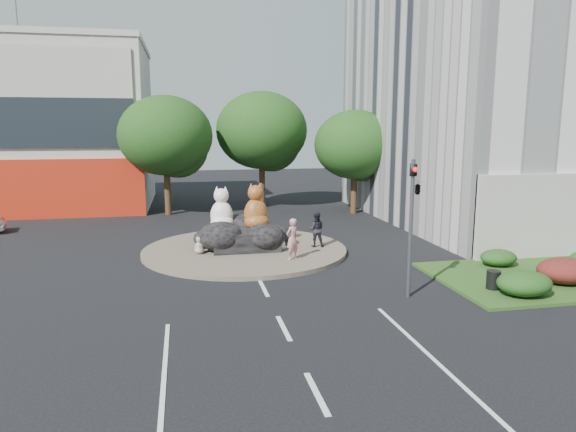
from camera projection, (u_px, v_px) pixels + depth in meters
name	position (u px, v px, depth m)	size (l,w,h in m)	color
ground	(284.00, 328.00, 15.75)	(120.00, 120.00, 0.00)	black
roundabout_island	(245.00, 250.00, 25.39)	(10.00, 10.00, 0.20)	brown
rock_plinth	(245.00, 239.00, 25.29)	(3.20, 2.60, 0.90)	black
grass_verge	(557.00, 277.00, 21.00)	(10.00, 6.00, 0.12)	#264717
tree_left	(167.00, 140.00, 35.38)	(6.46, 6.46, 8.27)	#382314
tree_mid	(262.00, 134.00, 38.64)	(6.84, 6.84, 8.76)	#382314
tree_right	(355.00, 148.00, 36.11)	(5.70, 5.70, 7.30)	#382314
hedge_near_green	(524.00, 283.00, 18.39)	(2.00, 1.60, 0.90)	#133E13
hedge_red	(565.00, 271.00, 19.84)	(2.20, 1.76, 0.99)	#461212
hedge_back_green	(499.00, 258.00, 22.37)	(1.60, 1.28, 0.72)	#133E13
traffic_light	(415.00, 198.00, 18.06)	(0.44, 1.24, 5.00)	#595B60
street_lamp	(508.00, 159.00, 25.22)	(2.34, 0.22, 8.06)	#595B60
cat_white	(222.00, 208.00, 25.24)	(1.29, 1.12, 2.14)	white
cat_tabby	(256.00, 206.00, 25.28)	(1.39, 1.20, 2.31)	#AF7324
kitten_calico	(199.00, 245.00, 24.19)	(0.51, 0.44, 0.84)	silver
kitten_white	(281.00, 241.00, 24.97)	(0.48, 0.42, 0.81)	silver
pedestrian_pink	(292.00, 239.00, 23.06)	(0.68, 0.45, 1.87)	tan
pedestrian_dark	(316.00, 229.00, 25.53)	(0.85, 0.66, 1.75)	black
litter_bin	(493.00, 280.00, 19.16)	(0.51, 0.51, 0.70)	black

